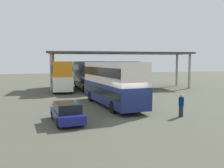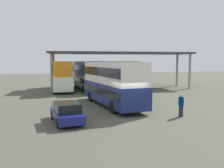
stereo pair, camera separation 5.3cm
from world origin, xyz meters
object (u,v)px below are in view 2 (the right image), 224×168
double_decker_near_canopy (61,74)px  double_decker_mid_row (87,74)px  double_decker_main (112,82)px  double_decker_far_right (120,74)px  parked_hatchback (67,112)px  pedestrian_waiting (181,105)px

double_decker_near_canopy → double_decker_mid_row: double_decker_mid_row is taller
double_decker_main → double_decker_near_canopy: (-3.44, 13.83, 0.04)m
double_decker_main → double_decker_far_right: 12.99m
parked_hatchback → double_decker_far_right: 19.71m
double_decker_near_canopy → double_decker_mid_row: bearing=-88.6°
parked_hatchback → pedestrian_waiting: 8.24m
double_decker_main → pedestrian_waiting: size_ratio=6.13×
parked_hatchback → double_decker_mid_row: (4.94, 18.93, 1.58)m
double_decker_main → double_decker_far_right: double_decker_far_right is taller
double_decker_near_canopy → pedestrian_waiting: size_ratio=6.42×
double_decker_far_right → pedestrian_waiting: (-1.13, -17.91, -1.40)m
parked_hatchback → double_decker_far_right: (9.35, 17.28, 1.57)m
double_decker_main → parked_hatchback: 7.11m
double_decker_near_canopy → double_decker_far_right: 8.32m
double_decker_main → parked_hatchback: (-4.64, -5.17, -1.53)m
parked_hatchback → double_decker_mid_row: bearing=-19.8°
double_decker_near_canopy → double_decker_mid_row: (3.74, -0.07, 0.01)m
double_decker_near_canopy → pedestrian_waiting: 20.89m
double_decker_near_canopy → double_decker_far_right: bearing=-99.5°
double_decker_main → double_decker_near_canopy: bearing=9.2°
pedestrian_waiting → double_decker_far_right: bearing=125.8°
double_decker_main → double_decker_mid_row: (0.30, 13.76, 0.05)m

